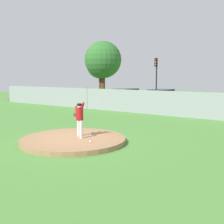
% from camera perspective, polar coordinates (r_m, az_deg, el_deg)
% --- Properties ---
extents(ground_plane, '(80.00, 80.00, 0.00)m').
position_cam_1_polar(ground_plane, '(16.77, 6.30, -2.39)').
color(ground_plane, '#4C8438').
extents(asphalt_strip, '(44.00, 7.00, 0.01)m').
position_cam_1_polar(asphalt_strip, '(24.46, 16.20, 0.43)').
color(asphalt_strip, '#2B2B2D').
rests_on(asphalt_strip, ground_plane).
extents(pitchers_mound, '(4.53, 4.53, 0.20)m').
position_cam_1_polar(pitchers_mound, '(12.01, -8.08, -5.84)').
color(pitchers_mound, '#99704C').
rests_on(pitchers_mound, ground_plane).
extents(pitcher_youth, '(0.79, 0.39, 1.58)m').
position_cam_1_polar(pitcher_youth, '(11.91, -6.84, -0.94)').
color(pitcher_youth, silver).
rests_on(pitcher_youth, pitchers_mound).
extents(baseball, '(0.07, 0.07, 0.07)m').
position_cam_1_polar(baseball, '(11.07, -4.56, -6.18)').
color(baseball, white).
rests_on(baseball, pitchers_mound).
extents(chainlink_fence, '(39.62, 0.07, 1.93)m').
position_cam_1_polar(chainlink_fence, '(20.20, 11.96, 1.76)').
color(chainlink_fence, gray).
rests_on(chainlink_fence, ground_plane).
extents(parked_car_champagne, '(1.85, 4.59, 1.71)m').
position_cam_1_polar(parked_car_champagne, '(25.26, 10.19, 2.68)').
color(parked_car_champagne, tan).
rests_on(parked_car_champagne, ground_plane).
extents(parked_car_red, '(2.02, 4.44, 1.68)m').
position_cam_1_polar(parked_car_red, '(27.13, 2.88, 3.07)').
color(parked_car_red, '#A81919').
rests_on(parked_car_red, ground_plane).
extents(traffic_cone_orange, '(0.40, 0.40, 0.55)m').
position_cam_1_polar(traffic_cone_orange, '(28.98, -1.48, 2.27)').
color(traffic_cone_orange, orange).
rests_on(traffic_cone_orange, asphalt_strip).
extents(traffic_light_near, '(0.28, 0.46, 4.87)m').
position_cam_1_polar(traffic_light_near, '(30.53, 9.24, 8.20)').
color(traffic_light_near, black).
rests_on(traffic_light_near, ground_plane).
extents(tree_bushy_near, '(3.95, 3.95, 6.55)m').
position_cam_1_polar(tree_bushy_near, '(38.43, -2.44, 9.90)').
color(tree_bushy_near, '#4C331E').
rests_on(tree_bushy_near, ground_plane).
extents(tree_broad_left, '(5.09, 5.09, 7.74)m').
position_cam_1_polar(tree_broad_left, '(38.22, -1.90, 10.86)').
color(tree_broad_left, '#4C331E').
rests_on(tree_broad_left, ground_plane).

